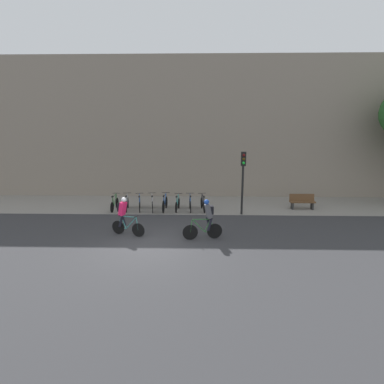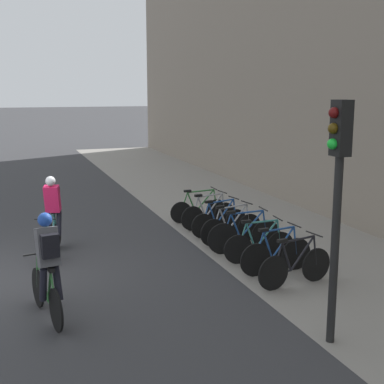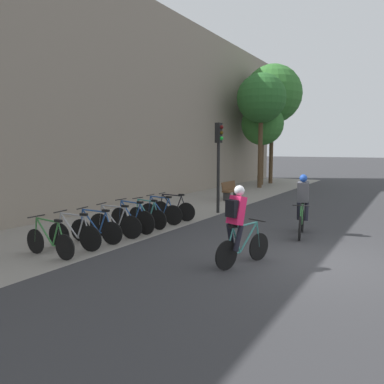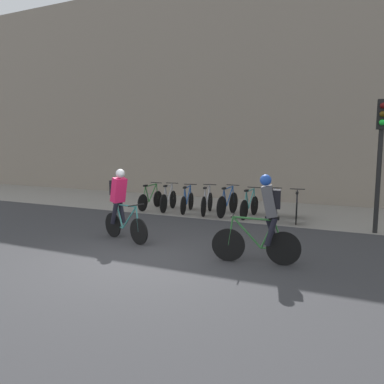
% 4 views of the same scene
% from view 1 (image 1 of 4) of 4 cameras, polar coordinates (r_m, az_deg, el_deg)
% --- Properties ---
extents(ground, '(200.00, 200.00, 0.00)m').
position_cam_1_polar(ground, '(12.63, -8.29, -10.20)').
color(ground, '#333335').
extents(kerb_strip, '(44.00, 4.50, 0.01)m').
position_cam_1_polar(kerb_strip, '(18.97, -4.92, -2.34)').
color(kerb_strip, gray).
rests_on(kerb_strip, ground).
extents(building_facade, '(44.00, 0.60, 9.36)m').
position_cam_1_polar(building_facade, '(20.88, -4.39, 12.00)').
color(building_facade, gray).
rests_on(building_facade, ground).
extents(cyclist_pink, '(1.59, 0.65, 1.75)m').
position_cam_1_polar(cyclist_pink, '(13.79, -12.83, -4.25)').
color(cyclist_pink, black).
rests_on(cyclist_pink, ground).
extents(cyclist_grey, '(1.73, 0.55, 1.78)m').
position_cam_1_polar(cyclist_grey, '(12.99, 2.81, -4.99)').
color(cyclist_grey, black).
rests_on(cyclist_grey, ground).
extents(parked_bike_0, '(0.46, 1.65, 0.94)m').
position_cam_1_polar(parked_bike_0, '(18.12, -14.54, -2.19)').
color(parked_bike_0, black).
rests_on(parked_bike_0, ground).
extents(parked_bike_1, '(0.46, 1.61, 0.96)m').
position_cam_1_polar(parked_bike_1, '(17.93, -12.26, -2.19)').
color(parked_bike_1, black).
rests_on(parked_bike_1, ground).
extents(parked_bike_2, '(0.46, 1.59, 0.94)m').
position_cam_1_polar(parked_bike_2, '(17.77, -9.94, -2.25)').
color(parked_bike_2, black).
rests_on(parked_bike_2, ground).
extents(parked_bike_3, '(0.47, 1.68, 0.96)m').
position_cam_1_polar(parked_bike_3, '(17.63, -7.58, -2.23)').
color(parked_bike_3, black).
rests_on(parked_bike_3, ground).
extents(parked_bike_4, '(0.46, 1.75, 0.99)m').
position_cam_1_polar(parked_bike_4, '(17.53, -5.19, -2.20)').
color(parked_bike_4, black).
rests_on(parked_bike_4, ground).
extents(parked_bike_5, '(0.46, 1.58, 0.95)m').
position_cam_1_polar(parked_bike_5, '(17.47, -2.78, -2.32)').
color(parked_bike_5, black).
rests_on(parked_bike_5, ground).
extents(parked_bike_6, '(0.46, 1.62, 0.97)m').
position_cam_1_polar(parked_bike_6, '(17.43, -0.35, -2.29)').
color(parked_bike_6, black).
rests_on(parked_bike_6, ground).
extents(parked_bike_7, '(0.46, 1.64, 0.96)m').
position_cam_1_polar(parked_bike_7, '(17.42, 2.09, -2.32)').
color(parked_bike_7, black).
rests_on(parked_bike_7, ground).
extents(traffic_light_pole, '(0.26, 0.30, 3.49)m').
position_cam_1_polar(traffic_light_pole, '(16.52, 9.70, 3.87)').
color(traffic_light_pole, black).
rests_on(traffic_light_pole, ground).
extents(bench, '(1.46, 0.44, 0.89)m').
position_cam_1_polar(bench, '(18.92, 20.25, -1.69)').
color(bench, brown).
rests_on(bench, ground).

